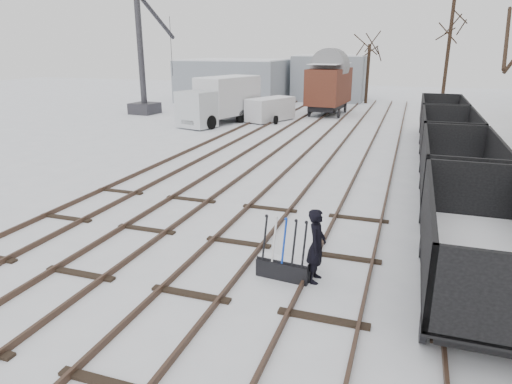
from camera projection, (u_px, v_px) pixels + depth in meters
ground at (191, 295)px, 10.24m from camera, size 120.00×120.00×0.00m
tracks at (316, 158)px, 22.54m from camera, size 13.90×52.00×0.16m
shed_left at (235, 80)px, 46.06m from camera, size 10.00×8.00×4.10m
shed_right at (330, 78)px, 46.84m from camera, size 7.00×6.00×4.50m
ground_frame at (284, 267)px, 10.96m from camera, size 1.34×0.55×1.49m
worker at (317, 246)px, 10.63m from camera, size 0.44×0.66×1.80m
freight_wagon_a at (480, 262)px, 9.77m from camera, size 2.39×5.98×2.44m
freight_wagon_b at (457, 182)px, 15.53m from camera, size 2.39×5.98×2.44m
freight_wagon_c at (447, 145)px, 21.30m from camera, size 2.39×5.98×2.44m
freight_wagon_d at (441, 124)px, 27.07m from camera, size 2.39×5.98×2.44m
box_van_wagon at (329, 85)px, 36.62m from camera, size 3.25×5.52×4.05m
lorry at (221, 100)px, 32.60m from camera, size 3.68×7.51×3.27m
panel_van at (270, 109)px, 33.77m from camera, size 3.08×4.26×1.72m
crane at (144, 81)px, 37.22m from camera, size 2.16×5.88×9.98m
tree_far_left at (368, 74)px, 43.94m from camera, size 0.30×0.30×5.54m
tree_far_right at (448, 51)px, 38.74m from camera, size 0.30×0.30×9.90m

